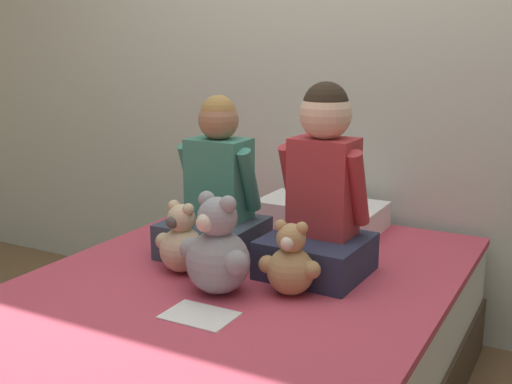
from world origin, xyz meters
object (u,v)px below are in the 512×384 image
Objects in this scene: teddy_bear_held_by_left_child at (182,243)px; teddy_bear_between_children at (217,252)px; child_on_right at (321,195)px; sign_card at (200,315)px; bed at (230,354)px; pillow_at_headboard at (322,214)px; child_on_left at (216,195)px; teddy_bear_held_by_right_child at (291,264)px.

teddy_bear_held_by_left_child is 0.24m from teddy_bear_between_children.
sign_card is at bearing -105.63° from child_on_right.
bed is 0.84m from pillow_at_headboard.
child_on_left reaches higher than bed.
child_on_right is 0.42m from teddy_bear_between_children.
teddy_bear_held_by_right_child is at bearing -29.22° from child_on_left.
teddy_bear_between_children reaches higher than sign_card.
teddy_bear_between_children is 0.62× the size of pillow_at_headboard.
sign_card is at bearing -128.41° from teddy_bear_held_by_right_child.
teddy_bear_held_by_right_child is 0.74× the size of teddy_bear_between_children.
child_on_left reaches higher than sign_card.
teddy_bear_held_by_right_child is (0.42, -0.23, -0.12)m from child_on_left.
child_on_left is 1.82× the size of teddy_bear_between_children.
teddy_bear_held_by_left_child is 0.42m from teddy_bear_held_by_right_child.
child_on_left is 0.59m from pillow_at_headboard.
pillow_at_headboard is (-0.21, 0.75, -0.05)m from teddy_bear_held_by_right_child.
teddy_bear_held_by_left_child is at bearing 171.59° from bed.
bed is 0.63m from child_on_right.
sign_card is (0.05, -0.25, 0.26)m from bed.
teddy_bear_held_by_right_child reaches higher than bed.
pillow_at_headboard is (0.00, 0.86, -0.08)m from teddy_bear_between_children.
pillow_at_headboard is 2.54× the size of sign_card.
child_on_left is 0.50m from teddy_bear_held_by_right_child.
child_on_left is 2.36× the size of teddy_bear_held_by_left_child.
teddy_bear_between_children is 0.86m from pillow_at_headboard.
sign_card is at bearing -62.87° from teddy_bear_between_children.
teddy_bear_held_by_left_child is 1.04× the size of teddy_bear_held_by_right_child.
bed is 9.12× the size of sign_card.
teddy_bear_held_by_right_child reaches higher than sign_card.
sign_card is (0.05, -0.18, -0.14)m from teddy_bear_between_children.
bed is 3.20× the size of child_on_left.
sign_card reaches higher than bed.
sign_card is (-0.16, -0.52, -0.27)m from child_on_right.
teddy_bear_held_by_right_child is 0.34m from sign_card.
sign_card is at bearing -87.40° from pillow_at_headboard.
teddy_bear_held_by_right_child is at bearing 10.78° from teddy_bear_held_by_left_child.
teddy_bear_held_by_left_child reaches higher than teddy_bear_held_by_right_child.
teddy_bear_between_children is at bearing -162.75° from teddy_bear_held_by_right_child.
teddy_bear_between_children is at bearing -90.71° from bed.
pillow_at_headboard is (-0.21, 0.52, -0.22)m from child_on_right.
child_on_left is 0.62m from sign_card.
bed is at bearing 101.52° from teddy_bear_between_children.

